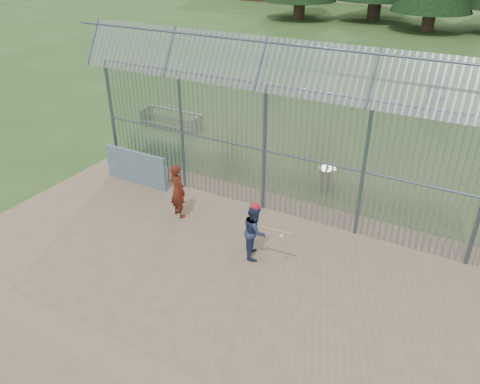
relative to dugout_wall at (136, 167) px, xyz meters
The scene contains 11 objects.
ground 5.47m from the dugout_wall, 32.23° to the right, with size 120.00×120.00×0.00m, color #2D511E.
dirt_infield 5.75m from the dugout_wall, 36.47° to the right, with size 14.00×10.00×0.02m, color #756047.
dugout_wall is the anchor object (origin of this frame).
batter 5.80m from the dugout_wall, 17.69° to the right, with size 0.74×0.58×1.52m, color navy.
onlooker 2.77m from the dugout_wall, 22.89° to the right, with size 0.63×0.41×1.73m, color maroon.
bg_kid_standing 17.18m from the dugout_wall, 62.97° to the left, with size 0.68×0.45×1.40m, color slate.
bg_kid_seated 16.25m from the dugout_wall, 63.01° to the left, with size 0.58×0.24×0.99m, color slate.
batting_gear 6.03m from the dugout_wall, 17.60° to the right, with size 1.25×0.51×0.59m.
trash_can 6.56m from the dugout_wall, 26.04° to the left, with size 0.56×0.56×0.82m.
bleacher 5.52m from the dugout_wall, 113.93° to the left, with size 3.00×0.95×0.72m.
backstop_fence 6.66m from the dugout_wall, ahead, with size 20.09×0.81×5.30m.
Camera 1 is at (5.58, -8.09, 7.63)m, focal length 35.00 mm.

